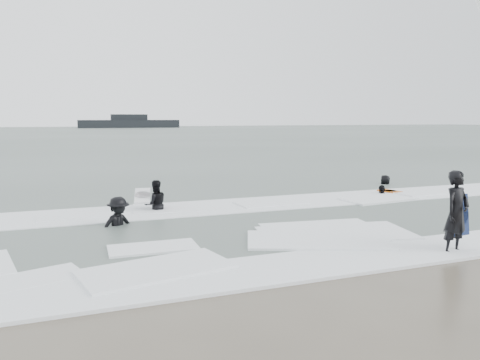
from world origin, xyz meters
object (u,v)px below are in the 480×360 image
object	(u,v)px
surfer_right_far	(385,185)
vessel_horizon	(129,123)
surfer_breaker	(119,228)
surfer_centre	(454,253)
surfer_wading	(156,212)
surfer_right_near	(382,195)

from	to	relation	value
surfer_right_far	vessel_horizon	bearing A→B (deg)	-132.90
surfer_right_far	surfer_breaker	bearing A→B (deg)	-21.58
surfer_breaker	vessel_horizon	bearing A→B (deg)	59.49
surfer_centre	vessel_horizon	world-z (taller)	vessel_horizon
surfer_centre	surfer_breaker	xyz separation A→B (m)	(-6.99, 5.24, 0.00)
surfer_wading	surfer_right_far	xyz separation A→B (m)	(11.06, 2.59, 0.00)
surfer_centre	surfer_right_near	world-z (taller)	surfer_centre
surfer_centre	surfer_right_near	bearing A→B (deg)	51.27
surfer_breaker	vessel_horizon	world-z (taller)	vessel_horizon
surfer_wading	vessel_horizon	size ratio (longest dim) A/B	0.05
surfer_right_far	vessel_horizon	xyz separation A→B (m)	(3.78, 128.42, 1.51)
surfer_breaker	vessel_horizon	distance (m)	133.85
vessel_horizon	surfer_wading	bearing A→B (deg)	-96.46
surfer_centre	vessel_horizon	bearing A→B (deg)	73.03
surfer_wading	surfer_right_far	bearing A→B (deg)	-170.87
surfer_breaker	surfer_right_near	xyz separation A→B (m)	(10.51, 2.11, 0.00)
surfer_wading	surfer_right_far	distance (m)	11.36
surfer_right_near	vessel_horizon	xyz separation A→B (m)	(5.69, 130.74, 1.51)
surfer_wading	surfer_right_near	xyz separation A→B (m)	(9.14, 0.27, 0.00)
surfer_wading	surfer_breaker	distance (m)	2.30
surfer_right_near	vessel_horizon	world-z (taller)	vessel_horizon
surfer_centre	vessel_horizon	size ratio (longest dim) A/B	0.06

